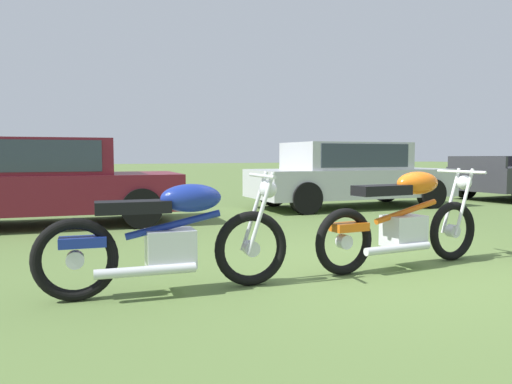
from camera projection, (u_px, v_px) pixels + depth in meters
name	position (u px, v px, depth m)	size (l,w,h in m)	color
ground_plane	(392.00, 267.00, 5.09)	(120.00, 120.00, 0.00)	#567038
motorcycle_blue	(171.00, 237.00, 4.12)	(2.14, 0.64, 1.02)	black
motorcycle_orange	(404.00, 220.00, 5.08)	(2.13, 0.64, 1.02)	black
car_burgundy	(43.00, 177.00, 8.01)	(4.41, 2.20, 1.43)	maroon
car_silver	(348.00, 171.00, 10.82)	(4.57, 2.11, 1.43)	#B2B5BA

